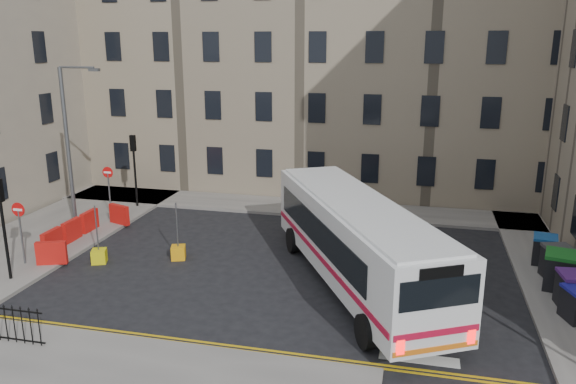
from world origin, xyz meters
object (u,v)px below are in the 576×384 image
at_px(wheelie_bin_c, 560,270).
at_px(wheelie_bin_d, 558,263).
at_px(wheelie_bin_e, 544,250).
at_px(bus, 356,239).
at_px(wheelie_bin_b, 573,290).
at_px(bollard_chevron, 99,256).
at_px(streetlamp, 68,147).
at_px(bollard_yellow, 178,252).

distance_m(wheelie_bin_c, wheelie_bin_d, 0.94).
xyz_separation_m(wheelie_bin_d, wheelie_bin_e, (-0.20, 1.62, -0.06)).
relative_size(wheelie_bin_d, wheelie_bin_e, 1.14).
bearing_deg(wheelie_bin_c, bus, -157.15).
height_order(wheelie_bin_b, wheelie_bin_d, wheelie_bin_d).
relative_size(bus, wheelie_bin_b, 9.51).
bearing_deg(wheelie_bin_c, wheelie_bin_b, -72.78).
height_order(wheelie_bin_e, bollard_chevron, wheelie_bin_e).
bearing_deg(wheelie_bin_d, wheelie_bin_b, -104.69).
relative_size(wheelie_bin_c, bollard_chevron, 2.53).
distance_m(streetlamp, bollard_chevron, 6.25).
relative_size(wheelie_bin_c, bollard_yellow, 2.53).
height_order(bus, wheelie_bin_c, bus).
xyz_separation_m(wheelie_bin_d, bollard_yellow, (-15.74, -1.21, -0.52)).
distance_m(wheelie_bin_b, wheelie_bin_e, 4.20).
xyz_separation_m(wheelie_bin_c, bollard_yellow, (-15.60, -0.29, -0.57)).
bearing_deg(wheelie_bin_e, bollard_yellow, -158.99).
distance_m(wheelie_bin_d, bollard_yellow, 15.79).
bearing_deg(wheelie_bin_c, bollard_chevron, -162.22).
height_order(wheelie_bin_b, wheelie_bin_e, wheelie_bin_b).
distance_m(wheelie_bin_e, bollard_chevron, 19.14).
relative_size(streetlamp, wheelie_bin_e, 6.50).
relative_size(bus, bollard_chevron, 20.47).
bearing_deg(wheelie_bin_b, bollard_yellow, 168.78).
distance_m(bollard_yellow, bollard_chevron, 3.39).
xyz_separation_m(wheelie_bin_b, wheelie_bin_c, (-0.11, 1.65, 0.07)).
distance_m(streetlamp, wheelie_bin_e, 22.37).
distance_m(wheelie_bin_c, bollard_yellow, 15.61).
bearing_deg(bus, bollard_yellow, 144.37).
xyz_separation_m(wheelie_bin_c, bollard_chevron, (-18.77, -1.49, -0.57)).
bearing_deg(wheelie_bin_b, wheelie_bin_c, 87.71).
xyz_separation_m(streetlamp, bollard_chevron, (3.36, -3.38, -4.04)).
bearing_deg(wheelie_bin_c, wheelie_bin_d, 94.71).
bearing_deg(streetlamp, bollard_chevron, -45.14).
bearing_deg(wheelie_bin_b, wheelie_bin_e, 86.14).
xyz_separation_m(bus, bollard_chevron, (-11.11, -0.19, -1.66)).
distance_m(streetlamp, bus, 15.01).
height_order(streetlamp, bus, streetlamp).
bearing_deg(wheelie_bin_e, wheelie_bin_b, -76.91).
relative_size(bus, bollard_yellow, 20.47).
bearing_deg(streetlamp, wheelie_bin_b, -9.04).
bearing_deg(bollard_chevron, wheelie_bin_d, 7.28).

